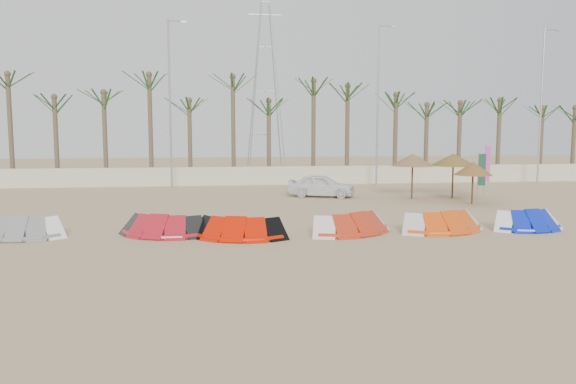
{
  "coord_description": "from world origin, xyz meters",
  "views": [
    {
      "loc": [
        -3.05,
        -17.77,
        4.05
      ],
      "look_at": [
        0.0,
        6.0,
        1.3
      ],
      "focal_mm": 35.0,
      "sensor_mm": 36.0,
      "label": 1
    }
  ],
  "objects": [
    {
      "name": "lamp_d",
      "position": [
        20.04,
        20.0,
        5.77
      ],
      "size": [
        1.25,
        0.14,
        11.0
      ],
      "color": "#A5A8AD",
      "rests_on": "ground"
    },
    {
      "name": "kite_red_left",
      "position": [
        -5.1,
        3.75,
        0.42
      ],
      "size": [
        3.72,
        2.5,
        0.9
      ],
      "color": "#AD1621",
      "rests_on": "ground"
    },
    {
      "name": "palm_line",
      "position": [
        0.67,
        23.5,
        6.44
      ],
      "size": [
        52.0,
        4.0,
        7.7
      ],
      "color": "brown",
      "rests_on": "ground"
    },
    {
      "name": "kite_red_mid",
      "position": [
        -2.29,
        2.91,
        0.42
      ],
      "size": [
        3.81,
        2.38,
        0.9
      ],
      "color": "red",
      "rests_on": "ground"
    },
    {
      "name": "kite_grey",
      "position": [
        -10.18,
        3.84,
        0.42
      ],
      "size": [
        3.07,
        1.62,
        0.9
      ],
      "color": "gray",
      "rests_on": "ground"
    },
    {
      "name": "parasol_right",
      "position": [
        10.42,
        12.83,
        2.23
      ],
      "size": [
        2.59,
        2.59,
        2.59
      ],
      "color": "#4C331E",
      "rests_on": "ground"
    },
    {
      "name": "flag_pink",
      "position": [
        12.41,
        12.63,
        1.89
      ],
      "size": [
        0.44,
        0.17,
        3.19
      ],
      "color": "#A5A8AD",
      "rests_on": "ground"
    },
    {
      "name": "parasol_mid",
      "position": [
        10.48,
        10.42,
        1.9
      ],
      "size": [
        2.01,
        2.01,
        2.25
      ],
      "color": "#4C331E",
      "rests_on": "ground"
    },
    {
      "name": "kite_red_right",
      "position": [
        2.14,
        3.36,
        0.42
      ],
      "size": [
        4.09,
        2.95,
        0.9
      ],
      "color": "red",
      "rests_on": "ground"
    },
    {
      "name": "ground",
      "position": [
        0.0,
        0.0,
        0.0
      ],
      "size": [
        120.0,
        120.0,
        0.0
      ],
      "primitive_type": "plane",
      "color": "tan",
      "rests_on": "ground"
    },
    {
      "name": "flag_green",
      "position": [
        11.75,
        12.11,
        1.63
      ],
      "size": [
        0.45,
        0.08,
        2.75
      ],
      "color": "#A5A8AD",
      "rests_on": "ground"
    },
    {
      "name": "car",
      "position": [
        3.08,
        14.52,
        0.67
      ],
      "size": [
        4.23,
        2.87,
        1.34
      ],
      "primitive_type": "imported",
      "rotation": [
        0.0,
        0.0,
        1.21
      ],
      "color": "white",
      "rests_on": "ground"
    },
    {
      "name": "lamp_b",
      "position": [
        -5.96,
        20.0,
        5.77
      ],
      "size": [
        1.25,
        0.14,
        11.0
      ],
      "color": "#A5A8AD",
      "rests_on": "ground"
    },
    {
      "name": "boundary_wall",
      "position": [
        0.0,
        22.0,
        0.65
      ],
      "size": [
        60.0,
        0.3,
        1.3
      ],
      "primitive_type": "cube",
      "color": "beige",
      "rests_on": "ground"
    },
    {
      "name": "lamp_c",
      "position": [
        8.04,
        20.0,
        5.77
      ],
      "size": [
        1.25,
        0.14,
        11.0
      ],
      "color": "#A5A8AD",
      "rests_on": "ground"
    },
    {
      "name": "pylon",
      "position": [
        1.0,
        28.0,
        0.0
      ],
      "size": [
        3.0,
        3.0,
        14.0
      ],
      "primitive_type": null,
      "color": "#A5A8AD",
      "rests_on": "ground"
    },
    {
      "name": "parasol_left",
      "position": [
        8.04,
        12.94,
        2.23
      ],
      "size": [
        2.43,
        2.43,
        2.59
      ],
      "color": "#4C331E",
      "rests_on": "ground"
    },
    {
      "name": "kite_blue",
      "position": [
        9.27,
        3.11,
        0.42
      ],
      "size": [
        3.07,
        1.78,
        0.9
      ],
      "color": "#0B23BA",
      "rests_on": "ground"
    },
    {
      "name": "kite_orange",
      "position": [
        5.78,
        3.26,
        0.42
      ],
      "size": [
        3.88,
        2.37,
        0.9
      ],
      "color": "#E24A0D",
      "rests_on": "ground"
    }
  ]
}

